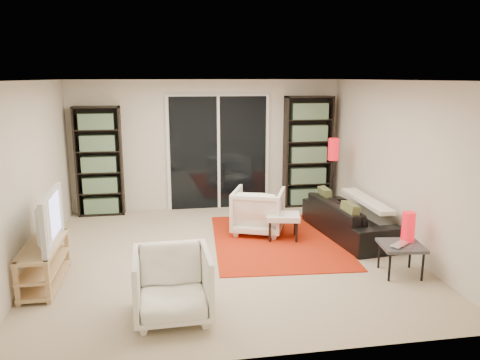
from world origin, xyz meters
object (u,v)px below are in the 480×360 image
Objects in this scene: ottoman at (283,218)px; side_table at (401,247)px; armchair_back at (258,211)px; sofa at (349,219)px; bookshelf_right at (308,152)px; bookshelf_left at (99,161)px; armchair_front at (172,285)px; floor_lamp at (333,157)px; tv_stand at (44,263)px.

ottoman is 1.00× the size of side_table.
armchair_back is at bearing 128.95° from ottoman.
sofa reaches higher than ottoman.
bookshelf_right reaches higher than armchair_back.
bookshelf_left is 3.39× the size of ottoman.
bookshelf_right is 2.19m from ottoman.
armchair_front is 1.38× the size of side_table.
side_table is (0.18, -3.36, -0.69)m from bookshelf_right.
ottoman is at bearing -138.22° from floor_lamp.
armchair_front reaches higher than ottoman.
armchair_back is at bearing 67.34° from sofa.
sofa is 1.06m from ottoman.
bookshelf_right is at bearing 34.91° from tv_stand.
sofa is at bearing -174.88° from armchair_back.
armchair_back is (2.59, -1.46, -0.61)m from bookshelf_left.
armchair_back is (-1.26, -1.46, -0.69)m from bookshelf_right.
armchair_back is at bearing -29.44° from bookshelf_left.
armchair_front reaches higher than side_table.
bookshelf_left is 3.02m from tv_stand.
armchair_front is at bearing 120.73° from sofa.
armchair_back is 2.38m from side_table.
sofa is 1.42m from armchair_back.
bookshelf_right reaches higher than ottoman.
side_table is (1.13, -1.52, 0.02)m from ottoman.
bookshelf_left is at bearing 104.74° from armchair_front.
bookshelf_left reaches higher than sofa.
sofa is at bearing -0.78° from ottoman.
bookshelf_left is at bearing 147.58° from ottoman.
side_table is at bearing 175.92° from sofa.
armchair_front is (-2.68, -3.98, -0.69)m from bookshelf_right.
ottoman is at bearing -117.41° from bookshelf_right.
tv_stand is (-4.17, -2.91, -0.79)m from bookshelf_right.
tv_stand is 1.49× the size of armchair_back.
bookshelf_left is 5.28m from side_table.
tv_stand is at bearing 142.79° from armchair_front.
armchair_front is at bearing -167.60° from side_table.
floor_lamp reaches higher than tv_stand.
tv_stand is at bearing -154.28° from floor_lamp.
floor_lamp is at bearing 46.16° from armchair_front.
sofa is 3.33× the size of ottoman.
floor_lamp is (0.10, 1.05, 0.79)m from sofa.
ottoman is (-0.95, -1.84, -0.71)m from bookshelf_right.
floor_lamp is (4.38, 2.11, 0.81)m from tv_stand.
ottoman is (1.72, 2.14, -0.02)m from armchair_front.
armchair_front is 2.92m from side_table.
bookshelf_left reaches higher than floor_lamp.
armchair_back is 0.48m from ottoman.
side_table is at bearing -5.81° from tv_stand.
bookshelf_right is 2.65× the size of armchair_back.
armchair_front is 1.39× the size of ottoman.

